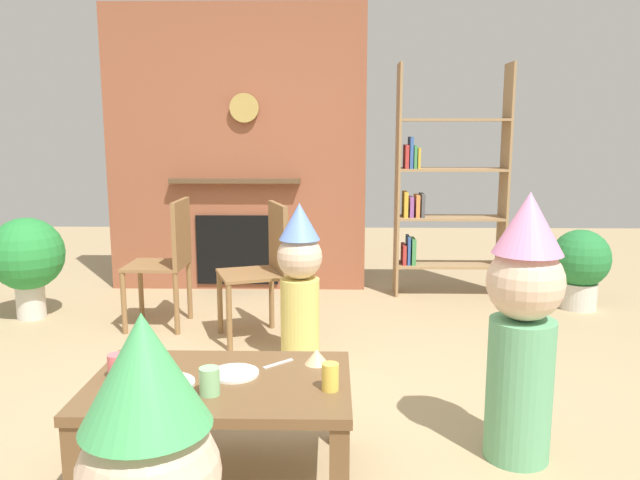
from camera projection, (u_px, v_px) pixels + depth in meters
ground_plane at (287, 423)px, 2.95m from camera, size 12.00×12.00×0.00m
brick_fireplace_feature at (237, 151)px, 5.31m from camera, size 2.20×0.28×2.40m
bookshelf at (442, 191)px, 5.14m from camera, size 0.90×0.28×1.90m
coffee_table at (220, 395)px, 2.45m from camera, size 1.02×0.66×0.41m
paper_cup_near_left at (330, 377)px, 2.33m from camera, size 0.06×0.06×0.10m
paper_cup_near_right at (210, 381)px, 2.29m from camera, size 0.08×0.08×0.10m
paper_cup_center at (117, 366)px, 2.44m from camera, size 0.07×0.07×0.10m
paper_plate_front at (167, 384)px, 2.39m from camera, size 0.22×0.22×0.01m
paper_plate_rear at (235, 373)px, 2.49m from camera, size 0.20×0.20×0.01m
birthday_cake_slice at (317, 356)px, 2.60m from camera, size 0.10×0.10×0.06m
table_fork at (278, 364)px, 2.60m from camera, size 0.12×0.11×0.01m
child_in_pink at (523, 322)px, 2.55m from camera, size 0.31×0.31×1.13m
child_by_the_chairs at (300, 280)px, 3.64m from camera, size 0.27×0.27×0.96m
dining_chair_left at (169, 255)px, 4.32m from camera, size 0.41×0.41×0.90m
dining_chair_middle at (264, 263)px, 4.09m from camera, size 0.51×0.51×0.90m
potted_plant_tall at (580, 264)px, 4.79m from camera, size 0.45×0.45×0.62m
potted_plant_short at (27, 257)px, 4.53m from camera, size 0.53×0.53×0.75m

